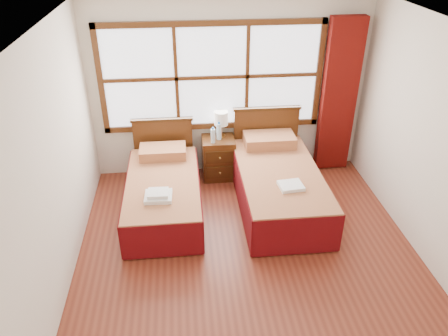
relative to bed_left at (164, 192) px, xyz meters
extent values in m
plane|color=maroon|center=(1.00, -1.20, -0.28)|extent=(4.50, 4.50, 0.00)
plane|color=white|center=(1.00, -1.20, 2.32)|extent=(4.50, 4.50, 0.00)
plane|color=silver|center=(1.00, 1.05, 1.02)|extent=(4.00, 0.00, 4.00)
plane|color=silver|center=(-1.00, -1.20, 1.02)|extent=(0.00, 4.50, 4.50)
plane|color=silver|center=(3.00, -1.20, 1.02)|extent=(0.00, 4.50, 4.50)
cube|color=white|center=(0.75, 1.02, 1.22)|extent=(3.00, 0.02, 1.40)
cube|color=#4C2810|center=(0.75, 1.00, 0.48)|extent=(3.16, 0.06, 0.08)
cube|color=#4C2810|center=(0.75, 1.00, 1.96)|extent=(3.16, 0.06, 0.08)
cube|color=#4C2810|center=(-0.79, 1.00, 1.22)|extent=(0.08, 0.06, 1.56)
cube|color=#4C2810|center=(2.29, 1.00, 1.22)|extent=(0.08, 0.06, 1.56)
cube|color=#4C2810|center=(0.25, 1.00, 1.22)|extent=(0.05, 0.05, 1.40)
cube|color=#4C2810|center=(1.25, 1.00, 1.22)|extent=(0.05, 0.05, 1.40)
cube|color=#4C2810|center=(0.75, 1.00, 1.22)|extent=(3.00, 0.05, 0.05)
cube|color=#640E0A|center=(2.60, 0.91, 0.89)|extent=(0.50, 0.16, 2.30)
cube|color=#39200C|center=(0.00, -0.07, -0.15)|extent=(0.83, 1.66, 0.27)
cube|color=maroon|center=(0.00, -0.07, 0.10)|extent=(0.93, 1.84, 0.23)
cube|color=#630A0E|center=(-0.47, -0.07, -0.03)|extent=(0.03, 1.84, 0.46)
cube|color=#630A0E|center=(0.47, -0.07, -0.03)|extent=(0.03, 1.84, 0.46)
cube|color=#630A0E|center=(0.00, -0.99, -0.03)|extent=(0.93, 0.03, 0.46)
cube|color=maroon|center=(0.00, 0.60, 0.28)|extent=(0.65, 0.38, 0.14)
cube|color=#4C2810|center=(0.00, 0.94, 0.17)|extent=(0.87, 0.06, 0.90)
cube|color=#39200C|center=(0.00, 0.94, 0.63)|extent=(0.90, 0.08, 0.04)
cube|color=#39200C|center=(1.55, -0.07, -0.13)|extent=(0.93, 1.86, 0.30)
cube|color=maroon|center=(1.55, -0.07, 0.15)|extent=(1.04, 2.06, 0.25)
cube|color=#630A0E|center=(1.02, -0.07, -0.01)|extent=(0.03, 2.06, 0.52)
cube|color=#630A0E|center=(2.07, -0.07, -0.01)|extent=(0.03, 2.06, 0.52)
cube|color=#630A0E|center=(1.55, -1.09, -0.01)|extent=(1.04, 0.03, 0.52)
cube|color=maroon|center=(1.55, 0.68, 0.35)|extent=(0.73, 0.42, 0.16)
cube|color=#4C2810|center=(1.55, 0.94, 0.22)|extent=(0.97, 0.06, 1.01)
cube|color=#39200C|center=(1.55, 0.94, 0.74)|extent=(1.01, 0.08, 0.04)
cube|color=#4C2810|center=(0.81, 0.80, 0.03)|extent=(0.48, 0.42, 0.63)
cube|color=#39200C|center=(0.81, 0.58, -0.09)|extent=(0.42, 0.02, 0.19)
cube|color=#39200C|center=(0.81, 0.58, 0.16)|extent=(0.42, 0.02, 0.19)
sphere|color=#A28537|center=(0.81, 0.56, -0.09)|extent=(0.03, 0.03, 0.03)
sphere|color=#A28537|center=(0.81, 0.56, 0.16)|extent=(0.03, 0.03, 0.03)
cube|color=white|center=(-0.04, -0.47, 0.24)|extent=(0.34, 0.30, 0.05)
cube|color=white|center=(-0.04, -0.47, 0.29)|extent=(0.25, 0.22, 0.05)
cube|color=white|center=(1.59, -0.49, 0.29)|extent=(0.31, 0.28, 0.05)
cylinder|color=#C98D40|center=(0.86, 0.88, 0.36)|extent=(0.12, 0.12, 0.02)
cylinder|color=#C98D40|center=(0.86, 0.88, 0.46)|extent=(0.03, 0.03, 0.17)
cylinder|color=silver|center=(0.86, 0.88, 0.64)|extent=(0.20, 0.20, 0.20)
cylinder|color=#C1E5F8|center=(0.72, 0.69, 0.45)|extent=(0.06, 0.06, 0.21)
cylinder|color=blue|center=(0.72, 0.69, 0.57)|extent=(0.03, 0.03, 0.03)
cylinder|color=#C1E5F8|center=(0.82, 0.79, 0.47)|extent=(0.07, 0.07, 0.24)
cylinder|color=blue|center=(0.82, 0.79, 0.61)|extent=(0.04, 0.04, 0.03)
camera|label=1|loc=(0.30, -4.93, 3.19)|focal=35.00mm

